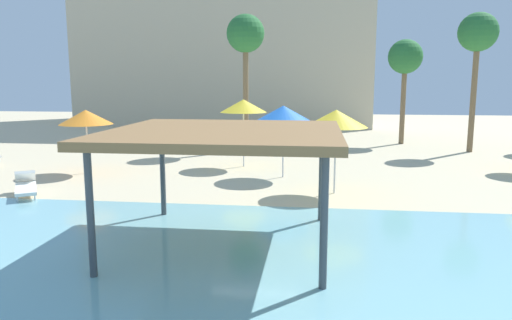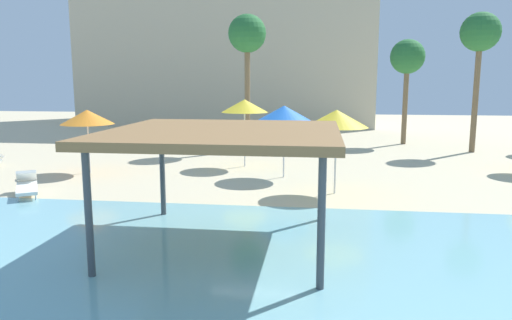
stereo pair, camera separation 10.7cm
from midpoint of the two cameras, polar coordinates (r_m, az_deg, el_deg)
The scene contains 11 objects.
ground_plane at distance 12.57m, azimuth -0.56°, elevation -7.37°, with size 80.00×80.00×0.00m, color beige.
shade_pavilion at distance 10.40m, azimuth -3.52°, elevation 2.85°, with size 4.90×4.90×2.59m.
beach_umbrella_orange_1 at distance 19.90m, azimuth -19.12°, elevation 4.80°, with size 2.04×2.04×2.48m.
beach_umbrella_blue_2 at distance 17.95m, azimuth 3.50°, elevation 5.48°, with size 2.09×2.09×2.69m.
beach_umbrella_yellow_3 at distance 15.53m, azimuth 9.66°, elevation 4.83°, with size 2.00×2.00×2.70m.
beach_umbrella_yellow_4 at distance 20.18m, azimuth -1.20°, elevation 6.38°, with size 1.94×1.94×2.82m.
lounge_chair_2 at distance 16.93m, azimuth -25.22°, elevation -2.71°, with size 1.52×1.92×0.74m.
palm_tree_0 at distance 24.90m, azimuth -0.92°, elevation 14.26°, with size 1.90×1.90×6.85m.
palm_tree_1 at distance 26.67m, azimuth 24.99°, elevation 13.12°, with size 1.90×1.90×6.87m.
palm_tree_2 at distance 28.67m, azimuth 17.50°, elevation 11.28°, with size 1.90×1.90×5.83m.
hotel_block_0 at distance 42.42m, azimuth -2.74°, elevation 15.18°, with size 22.98×11.60×15.71m, color beige.
Camera 2 is at (1.74, -11.90, 3.64)m, focal length 33.97 mm.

